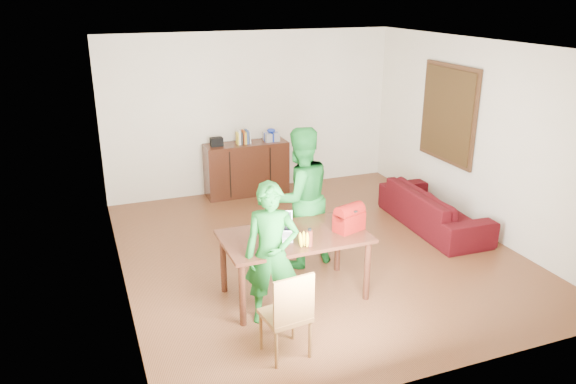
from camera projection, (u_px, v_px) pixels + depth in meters
name	position (u px, v px, depth m)	size (l,w,h in m)	color
room	(315.00, 155.00, 7.23)	(5.20, 5.70, 2.90)	#422210
table	(294.00, 243.00, 6.26)	(1.62, 0.92, 0.76)	black
chair	(286.00, 330.00, 5.35)	(0.45, 0.44, 0.91)	brown
person_near	(271.00, 254.00, 5.75)	(0.56, 0.37, 1.54)	#125117
person_far	(300.00, 197.00, 6.96)	(0.87, 0.68, 1.79)	#166420
laptop	(276.00, 234.00, 6.13)	(0.42, 0.36, 0.25)	white
bananas	(304.00, 244.00, 5.93)	(0.17, 0.11, 0.07)	gold
bottle	(309.00, 237.00, 5.93)	(0.07, 0.07, 0.20)	#551F13
red_bag	(349.00, 220.00, 6.30)	(0.34, 0.19, 0.25)	#690D07
sofa	(434.00, 208.00, 8.25)	(1.98, 0.78, 0.58)	#350611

